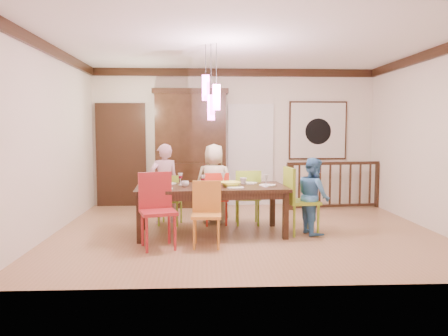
{
  "coord_description": "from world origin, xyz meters",
  "views": [
    {
      "loc": [
        -0.66,
        -6.85,
        1.61
      ],
      "look_at": [
        -0.33,
        0.14,
        1.0
      ],
      "focal_mm": 35.0,
      "sensor_mm": 36.0,
      "label": 1
    }
  ],
  "objects_px": {
    "dining_table": "(211,191)",
    "china_hutch": "(191,148)",
    "balustrade": "(335,184)",
    "person_end_right": "(313,196)",
    "person_far_mid": "(214,183)",
    "chair_far_left": "(170,196)",
    "person_far_left": "(164,184)",
    "chair_end_right": "(302,196)"
  },
  "relations": [
    {
      "from": "chair_end_right",
      "to": "person_far_left",
      "type": "bearing_deg",
      "value": 60.66
    },
    {
      "from": "chair_far_left",
      "to": "person_far_left",
      "type": "distance_m",
      "value": 0.25
    },
    {
      "from": "person_far_left",
      "to": "person_end_right",
      "type": "relative_size",
      "value": 1.16
    },
    {
      "from": "dining_table",
      "to": "person_end_right",
      "type": "xyz_separation_m",
      "value": [
        1.58,
        -0.05,
        -0.08
      ]
    },
    {
      "from": "chair_end_right",
      "to": "balustrade",
      "type": "xyz_separation_m",
      "value": [
        1.19,
        2.19,
        -0.1
      ]
    },
    {
      "from": "dining_table",
      "to": "person_end_right",
      "type": "height_order",
      "value": "person_end_right"
    },
    {
      "from": "chair_end_right",
      "to": "chair_far_left",
      "type": "bearing_deg",
      "value": 62.23
    },
    {
      "from": "person_far_left",
      "to": "person_end_right",
      "type": "height_order",
      "value": "person_far_left"
    },
    {
      "from": "chair_end_right",
      "to": "dining_table",
      "type": "bearing_deg",
      "value": 80.18
    },
    {
      "from": "dining_table",
      "to": "person_far_mid",
      "type": "bearing_deg",
      "value": 82.01
    },
    {
      "from": "china_hutch",
      "to": "person_far_mid",
      "type": "xyz_separation_m",
      "value": [
        0.45,
        -1.62,
        -0.54
      ]
    },
    {
      "from": "balustrade",
      "to": "person_far_left",
      "type": "bearing_deg",
      "value": -165.95
    },
    {
      "from": "dining_table",
      "to": "chair_end_right",
      "type": "relative_size",
      "value": 2.26
    },
    {
      "from": "chair_far_left",
      "to": "person_end_right",
      "type": "height_order",
      "value": "person_end_right"
    },
    {
      "from": "dining_table",
      "to": "person_far_left",
      "type": "distance_m",
      "value": 1.15
    },
    {
      "from": "balustrade",
      "to": "china_hutch",
      "type": "bearing_deg",
      "value": 166.32
    },
    {
      "from": "balustrade",
      "to": "dining_table",
      "type": "bearing_deg",
      "value": -147.57
    },
    {
      "from": "balustrade",
      "to": "person_end_right",
      "type": "bearing_deg",
      "value": -121.85
    },
    {
      "from": "balustrade",
      "to": "person_far_left",
      "type": "relative_size",
      "value": 1.51
    },
    {
      "from": "dining_table",
      "to": "person_far_mid",
      "type": "height_order",
      "value": "person_far_mid"
    },
    {
      "from": "chair_far_left",
      "to": "person_far_mid",
      "type": "distance_m",
      "value": 0.79
    },
    {
      "from": "china_hutch",
      "to": "chair_end_right",
      "type": "bearing_deg",
      "value": -54.84
    },
    {
      "from": "china_hutch",
      "to": "person_end_right",
      "type": "height_order",
      "value": "china_hutch"
    },
    {
      "from": "china_hutch",
      "to": "person_far_left",
      "type": "distance_m",
      "value": 1.79
    },
    {
      "from": "china_hutch",
      "to": "person_end_right",
      "type": "bearing_deg",
      "value": -52.09
    },
    {
      "from": "chair_end_right",
      "to": "person_far_mid",
      "type": "xyz_separation_m",
      "value": [
        -1.34,
        0.91,
        0.09
      ]
    },
    {
      "from": "china_hutch",
      "to": "person_far_left",
      "type": "height_order",
      "value": "china_hutch"
    },
    {
      "from": "dining_table",
      "to": "china_hutch",
      "type": "xyz_separation_m",
      "value": [
        -0.38,
        2.48,
        0.56
      ]
    },
    {
      "from": "dining_table",
      "to": "person_end_right",
      "type": "distance_m",
      "value": 1.59
    },
    {
      "from": "chair_end_right",
      "to": "balustrade",
      "type": "distance_m",
      "value": 2.49
    },
    {
      "from": "balustrade",
      "to": "person_far_left",
      "type": "distance_m",
      "value": 3.64
    },
    {
      "from": "person_far_mid",
      "to": "person_end_right",
      "type": "height_order",
      "value": "person_far_mid"
    },
    {
      "from": "dining_table",
      "to": "chair_far_left",
      "type": "distance_m",
      "value": 1.01
    },
    {
      "from": "chair_end_right",
      "to": "person_far_left",
      "type": "height_order",
      "value": "person_far_left"
    },
    {
      "from": "dining_table",
      "to": "balustrade",
      "type": "distance_m",
      "value": 3.36
    },
    {
      "from": "dining_table",
      "to": "chair_far_left",
      "type": "xyz_separation_m",
      "value": [
        -0.69,
        0.72,
        -0.18
      ]
    },
    {
      "from": "chair_far_left",
      "to": "chair_end_right",
      "type": "xyz_separation_m",
      "value": [
        2.1,
        -0.78,
        0.1
      ]
    },
    {
      "from": "chair_far_left",
      "to": "person_far_mid",
      "type": "relative_size",
      "value": 0.63
    },
    {
      "from": "person_end_right",
      "to": "dining_table",
      "type": "bearing_deg",
      "value": 78.34
    },
    {
      "from": "chair_far_left",
      "to": "chair_end_right",
      "type": "bearing_deg",
      "value": 169.48
    },
    {
      "from": "person_far_left",
      "to": "chair_end_right",
      "type": "bearing_deg",
      "value": 141.24
    },
    {
      "from": "chair_far_left",
      "to": "balustrade",
      "type": "distance_m",
      "value": 3.57
    }
  ]
}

